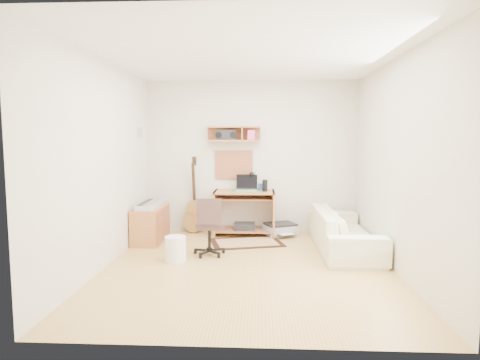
{
  "coord_description": "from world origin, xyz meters",
  "views": [
    {
      "loc": [
        0.15,
        -5.0,
        1.61
      ],
      "look_at": [
        -0.15,
        1.05,
        1.0
      ],
      "focal_mm": 30.38,
      "sensor_mm": 36.0,
      "label": 1
    }
  ],
  "objects_px": {
    "task_chair": "(209,226)",
    "cabinet": "(151,224)",
    "printer": "(280,230)",
    "sofa": "(344,223)",
    "desk": "(244,213)"
  },
  "relations": [
    {
      "from": "desk",
      "to": "printer",
      "type": "height_order",
      "value": "desk"
    },
    {
      "from": "task_chair",
      "to": "printer",
      "type": "height_order",
      "value": "task_chair"
    },
    {
      "from": "sofa",
      "to": "printer",
      "type": "bearing_deg",
      "value": 45.79
    },
    {
      "from": "sofa",
      "to": "cabinet",
      "type": "bearing_deg",
      "value": 83.16
    },
    {
      "from": "task_chair",
      "to": "cabinet",
      "type": "distance_m",
      "value": 1.27
    },
    {
      "from": "cabinet",
      "to": "printer",
      "type": "bearing_deg",
      "value": 13.76
    },
    {
      "from": "cabinet",
      "to": "printer",
      "type": "distance_m",
      "value": 2.14
    },
    {
      "from": "cabinet",
      "to": "sofa",
      "type": "distance_m",
      "value": 2.98
    },
    {
      "from": "task_chair",
      "to": "cabinet",
      "type": "xyz_separation_m",
      "value": [
        -1.03,
        0.73,
        -0.14
      ]
    },
    {
      "from": "cabinet",
      "to": "printer",
      "type": "height_order",
      "value": "cabinet"
    },
    {
      "from": "printer",
      "to": "task_chair",
      "type": "bearing_deg",
      "value": -153.79
    },
    {
      "from": "desk",
      "to": "task_chair",
      "type": "height_order",
      "value": "task_chair"
    },
    {
      "from": "sofa",
      "to": "desk",
      "type": "bearing_deg",
      "value": 60.72
    },
    {
      "from": "desk",
      "to": "printer",
      "type": "distance_m",
      "value": 0.67
    },
    {
      "from": "printer",
      "to": "sofa",
      "type": "xyz_separation_m",
      "value": [
        0.89,
        -0.86,
        0.3
      ]
    }
  ]
}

